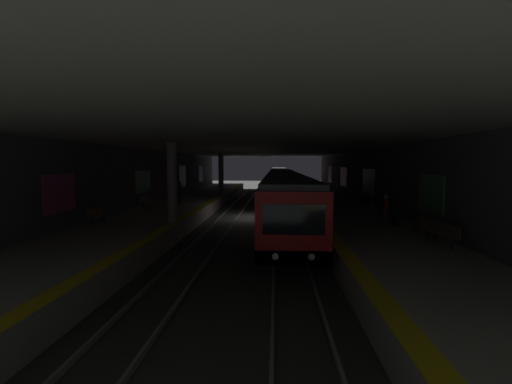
# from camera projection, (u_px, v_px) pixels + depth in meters

# --- Properties ---
(ground_plane) EXTENTS (120.00, 120.00, 0.00)m
(ground_plane) POSITION_uv_depth(u_px,v_px,m) (256.00, 218.00, 27.76)
(ground_plane) COLOR #383A38
(track_left) EXTENTS (60.00, 1.53, 0.16)m
(track_left) POSITION_uv_depth(u_px,v_px,m) (283.00, 217.00, 27.63)
(track_left) COLOR gray
(track_left) RESTS_ON ground
(track_right) EXTENTS (60.00, 1.53, 0.16)m
(track_right) POSITION_uv_depth(u_px,v_px,m) (230.00, 216.00, 27.88)
(track_right) COLOR gray
(track_right) RESTS_ON ground
(platform_left) EXTENTS (60.00, 5.30, 1.06)m
(platform_left) POSITION_uv_depth(u_px,v_px,m) (337.00, 212.00, 27.35)
(platform_left) COLOR #A8A59E
(platform_left) RESTS_ON ground
(platform_right) EXTENTS (60.00, 5.30, 1.06)m
(platform_right) POSITION_uv_depth(u_px,v_px,m) (177.00, 211.00, 28.09)
(platform_right) COLOR #A8A59E
(platform_right) RESTS_ON ground
(wall_left) EXTENTS (60.00, 0.56, 5.60)m
(wall_left) POSITION_uv_depth(u_px,v_px,m) (375.00, 184.00, 27.05)
(wall_left) COLOR #56565B
(wall_left) RESTS_ON ground
(wall_right) EXTENTS (60.00, 0.56, 5.60)m
(wall_right) POSITION_uv_depth(u_px,v_px,m) (143.00, 183.00, 28.11)
(wall_right) COLOR #56565B
(wall_right) RESTS_ON ground
(ceiling_slab) EXTENTS (60.00, 19.40, 0.40)m
(ceiling_slab) POSITION_uv_depth(u_px,v_px,m) (256.00, 146.00, 27.28)
(ceiling_slab) COLOR #ADAAA3
(ceiling_slab) RESTS_ON wall_left
(pillar_near) EXTENTS (0.56, 0.56, 4.55)m
(pillar_near) POSITION_uv_depth(u_px,v_px,m) (172.00, 183.00, 19.39)
(pillar_near) COLOR gray
(pillar_near) RESTS_ON platform_right
(pillar_far) EXTENTS (0.56, 0.56, 4.55)m
(pillar_far) POSITION_uv_depth(u_px,v_px,m) (221.00, 174.00, 36.76)
(pillar_far) COLOR gray
(pillar_far) RESTS_ON platform_right
(metro_train) EXTENTS (56.51, 2.83, 3.49)m
(metro_train) POSITION_uv_depth(u_px,v_px,m) (281.00, 184.00, 40.28)
(metro_train) COLOR red
(metro_train) RESTS_ON track_left
(bench_left_near) EXTENTS (1.70, 0.47, 0.86)m
(bench_left_near) POSITION_uv_depth(u_px,v_px,m) (446.00, 233.00, 13.94)
(bench_left_near) COLOR #262628
(bench_left_near) RESTS_ON platform_left
(bench_left_mid) EXTENTS (1.70, 0.47, 0.86)m
(bench_left_mid) POSITION_uv_depth(u_px,v_px,m) (424.00, 224.00, 15.94)
(bench_left_mid) COLOR #262628
(bench_left_mid) RESTS_ON platform_left
(bench_left_far) EXTENTS (1.70, 0.47, 0.86)m
(bench_left_far) POSITION_uv_depth(u_px,v_px,m) (339.00, 189.00, 37.54)
(bench_left_far) COLOR #262628
(bench_left_far) RESTS_ON platform_left
(bench_right_near) EXTENTS (1.70, 0.47, 0.86)m
(bench_right_near) POSITION_uv_depth(u_px,v_px,m) (96.00, 214.00, 19.14)
(bench_right_near) COLOR #262628
(bench_right_near) RESTS_ON platform_right
(bench_right_mid) EXTENTS (1.70, 0.47, 0.86)m
(bench_right_mid) POSITION_uv_depth(u_px,v_px,m) (146.00, 200.00, 26.37)
(bench_right_mid) COLOR #262628
(bench_right_mid) RESTS_ON platform_right
(person_waiting_near) EXTENTS (0.60, 0.22, 1.62)m
(person_waiting_near) POSITION_uv_depth(u_px,v_px,m) (317.00, 191.00, 30.56)
(person_waiting_near) COLOR black
(person_waiting_near) RESTS_ON platform_left
(person_walking_mid) EXTENTS (0.60, 0.24, 1.73)m
(person_walking_mid) POSITION_uv_depth(u_px,v_px,m) (385.00, 209.00, 17.93)
(person_walking_mid) COLOR #414141
(person_walking_mid) RESTS_ON platform_left
(person_standing_far) EXTENTS (0.60, 0.23, 1.67)m
(person_standing_far) POSITION_uv_depth(u_px,v_px,m) (180.00, 193.00, 28.17)
(person_standing_far) COLOR #303030
(person_standing_far) RESTS_ON platform_right
(person_boarding) EXTENTS (0.60, 0.22, 1.54)m
(person_boarding) POSITION_uv_depth(u_px,v_px,m) (180.00, 189.00, 34.47)
(person_boarding) COLOR #2B2B2B
(person_boarding) RESTS_ON platform_right
(suitcase_rolling) EXTENTS (0.42, 0.24, 0.96)m
(suitcase_rolling) POSITION_uv_depth(u_px,v_px,m) (395.00, 220.00, 18.26)
(suitcase_rolling) COLOR black
(suitcase_rolling) RESTS_ON platform_left
(trash_bin) EXTENTS (0.44, 0.44, 0.85)m
(trash_bin) POSITION_uv_depth(u_px,v_px,m) (372.00, 209.00, 21.89)
(trash_bin) COLOR #595B5E
(trash_bin) RESTS_ON platform_left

